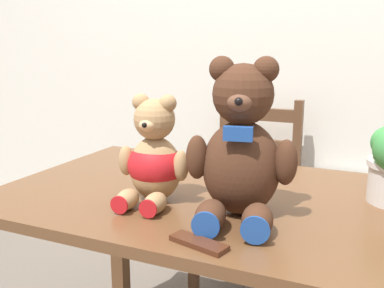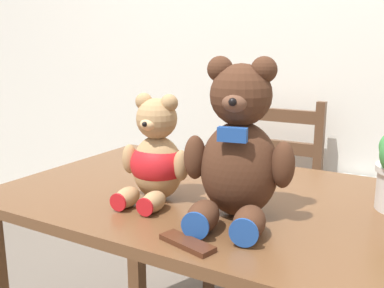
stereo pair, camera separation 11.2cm
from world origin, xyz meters
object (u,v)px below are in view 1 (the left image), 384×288
wooden_chair_behind (250,205)px  chocolate_bar (199,243)px  teddy_bear_right (241,150)px  teddy_bear_left (154,159)px

wooden_chair_behind → chocolate_bar: 1.14m
teddy_bear_right → chocolate_bar: 0.26m
teddy_bear_right → chocolate_bar: (-0.03, -0.20, -0.17)m
teddy_bear_left → teddy_bear_right: bearing=174.1°
wooden_chair_behind → chocolate_bar: (0.19, -1.08, 0.31)m
teddy_bear_right → chocolate_bar: size_ratio=2.97×
wooden_chair_behind → teddy_bear_left: size_ratio=3.15×
wooden_chair_behind → chocolate_bar: size_ratio=7.00×
chocolate_bar → teddy_bear_left: bearing=136.7°
wooden_chair_behind → teddy_bear_right: teddy_bear_right is taller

